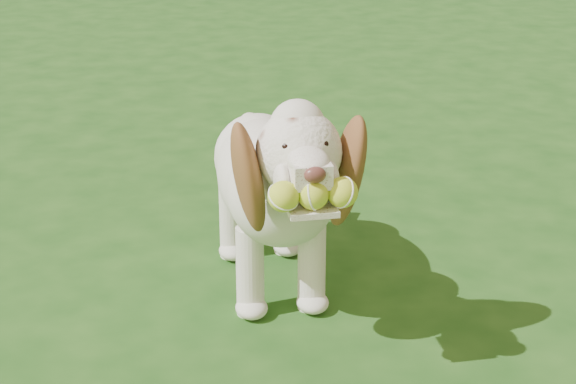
{
  "coord_description": "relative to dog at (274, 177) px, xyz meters",
  "views": [
    {
      "loc": [
        0.09,
        -2.93,
        1.43
      ],
      "look_at": [
        0.17,
        -0.42,
        0.44
      ],
      "focal_mm": 60.0,
      "sensor_mm": 36.0,
      "label": 1
    }
  ],
  "objects": [
    {
      "name": "ground",
      "position": [
        -0.14,
        0.2,
        -0.39
      ],
      "size": [
        80.0,
        80.0,
        0.0
      ],
      "primitive_type": "plane",
      "color": "#194413",
      "rests_on": "ground"
    },
    {
      "name": "dog",
      "position": [
        0.0,
        0.0,
        0.0
      ],
      "size": [
        0.49,
        1.14,
        0.74
      ],
      "rotation": [
        0.0,
        0.0,
        0.15
      ],
      "color": "silver",
      "rests_on": "ground"
    }
  ]
}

